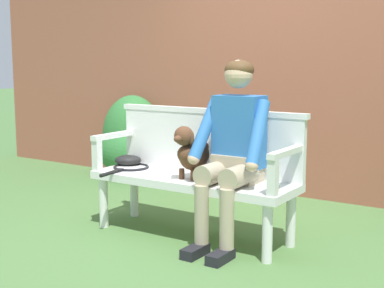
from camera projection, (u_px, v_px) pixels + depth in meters
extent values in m
plane|color=#4C753D|center=(192.00, 236.00, 4.21)|extent=(40.00, 40.00, 0.00)
cube|color=#9E5642|center=(290.00, 74.00, 5.49)|extent=(8.00, 0.30, 2.39)
ellipsoid|color=#337538|center=(133.00, 137.00, 6.27)|extent=(0.75, 0.60, 0.94)
ellipsoid|color=#337538|center=(137.00, 152.00, 6.22)|extent=(0.93, 0.74, 0.61)
cube|color=white|center=(192.00, 181.00, 4.14)|extent=(1.60, 0.50, 0.06)
cylinder|color=white|center=(104.00, 203.00, 4.41)|extent=(0.07, 0.07, 0.40)
cylinder|color=white|center=(267.00, 233.00, 3.63)|extent=(0.07, 0.07, 0.40)
cylinder|color=white|center=(134.00, 193.00, 4.73)|extent=(0.07, 0.07, 0.40)
cylinder|color=white|center=(291.00, 219.00, 3.94)|extent=(0.07, 0.07, 0.40)
cube|color=white|center=(208.00, 143.00, 4.29)|extent=(1.60, 0.05, 0.46)
cube|color=white|center=(208.00, 111.00, 4.25)|extent=(1.64, 0.06, 0.04)
cube|color=white|center=(97.00, 156.00, 4.36)|extent=(0.06, 0.06, 0.24)
cube|color=white|center=(115.00, 135.00, 4.51)|extent=(0.06, 0.50, 0.04)
cube|color=white|center=(273.00, 178.00, 3.53)|extent=(0.06, 0.06, 0.24)
cube|color=white|center=(287.00, 152.00, 3.69)|extent=(0.06, 0.50, 0.04)
cube|color=black|center=(195.00, 251.00, 3.77)|extent=(0.10, 0.24, 0.07)
cylinder|color=tan|center=(202.00, 214.00, 3.80)|extent=(0.10, 0.10, 0.41)
cylinder|color=tan|center=(214.00, 173.00, 3.89)|extent=(0.15, 0.32, 0.15)
cube|color=black|center=(220.00, 257.00, 3.66)|extent=(0.10, 0.24, 0.07)
cylinder|color=tan|center=(227.00, 219.00, 3.69)|extent=(0.10, 0.10, 0.41)
cylinder|color=tan|center=(239.00, 176.00, 3.78)|extent=(0.15, 0.32, 0.15)
cube|color=tan|center=(237.00, 168.00, 3.97)|extent=(0.32, 0.24, 0.20)
cube|color=#2D6BB2|center=(239.00, 132.00, 3.95)|extent=(0.34, 0.22, 0.52)
cylinder|color=#2D6BB2|center=(205.00, 129.00, 3.96)|extent=(0.14, 0.33, 0.45)
sphere|color=#DBB28E|center=(194.00, 158.00, 3.90)|extent=(0.09, 0.09, 0.09)
cylinder|color=#2D6BB2|center=(258.00, 133.00, 3.73)|extent=(0.14, 0.33, 0.45)
sphere|color=#DBB28E|center=(252.00, 165.00, 3.65)|extent=(0.09, 0.09, 0.09)
sphere|color=#DBB28E|center=(239.00, 74.00, 3.87)|extent=(0.20, 0.20, 0.20)
ellipsoid|color=#51381E|center=(239.00, 70.00, 3.87)|extent=(0.21, 0.21, 0.14)
cylinder|color=brown|center=(182.00, 174.00, 4.06)|extent=(0.04, 0.04, 0.08)
cylinder|color=brown|center=(193.00, 176.00, 4.00)|extent=(0.04, 0.04, 0.08)
cylinder|color=brown|center=(195.00, 170.00, 4.20)|extent=(0.04, 0.04, 0.08)
cylinder|color=brown|center=(206.00, 172.00, 4.14)|extent=(0.04, 0.04, 0.08)
ellipsoid|color=brown|center=(194.00, 155.00, 4.08)|extent=(0.20, 0.29, 0.23)
sphere|color=brown|center=(186.00, 154.00, 4.00)|extent=(0.13, 0.13, 0.13)
sphere|color=brown|center=(184.00, 136.00, 3.96)|extent=(0.14, 0.14, 0.14)
ellipsoid|color=brown|center=(178.00, 139.00, 3.91)|extent=(0.06, 0.09, 0.05)
ellipsoid|color=brown|center=(178.00, 136.00, 4.00)|extent=(0.04, 0.04, 0.10)
ellipsoid|color=brown|center=(191.00, 138.00, 3.93)|extent=(0.04, 0.04, 0.10)
sphere|color=brown|center=(205.00, 147.00, 4.18)|extent=(0.07, 0.07, 0.07)
torus|color=black|center=(131.00, 167.00, 4.48)|extent=(0.32, 0.32, 0.02)
cylinder|color=silver|center=(131.00, 168.00, 4.48)|extent=(0.25, 0.25, 0.00)
cube|color=black|center=(120.00, 170.00, 4.33)|extent=(0.04, 0.07, 0.02)
cylinder|color=black|center=(109.00, 173.00, 4.21)|extent=(0.05, 0.22, 0.03)
ellipsoid|color=black|center=(128.00, 160.00, 4.58)|extent=(0.28, 0.26, 0.09)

